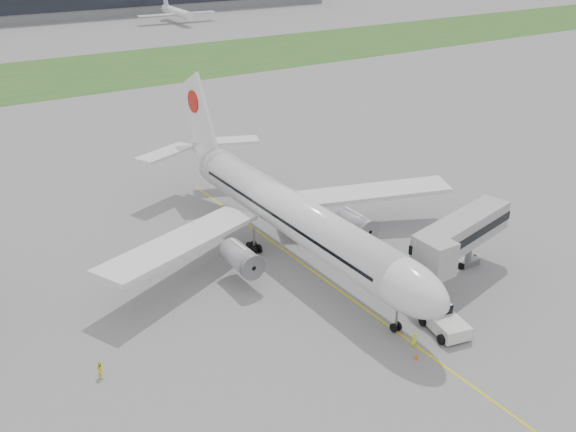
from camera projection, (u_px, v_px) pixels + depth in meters
ground at (309, 268)px, 74.29m from camera, size 600.00×600.00×0.00m
apron_markings at (334, 287)px, 70.48m from camera, size 70.00×70.00×0.04m
grass_strip at (44, 77)px, 165.71m from camera, size 600.00×50.00×0.02m
airliner at (286, 209)px, 75.64m from camera, size 48.13×53.95×17.88m
pushback_tug at (444, 319)px, 62.64m from camera, size 4.21×5.45×2.55m
jet_bridge at (458, 235)px, 69.49m from camera, size 16.01×7.81×7.52m
safety_cone_left at (416, 357)px, 58.65m from camera, size 0.41×0.41×0.57m
safety_cone_right at (451, 338)px, 61.36m from camera, size 0.42×0.42×0.57m
ground_crew_near at (414, 340)px, 59.92m from camera, size 0.68×0.47×1.79m
ground_crew_far at (101, 369)px, 56.21m from camera, size 0.74×0.87×1.58m
distant_aircraft_right at (178, 23)px, 255.31m from camera, size 33.17×29.76×11.97m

